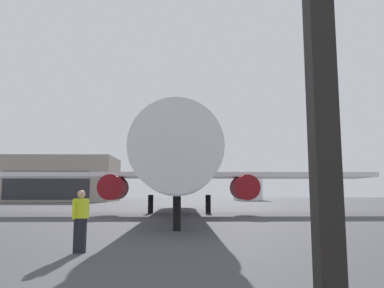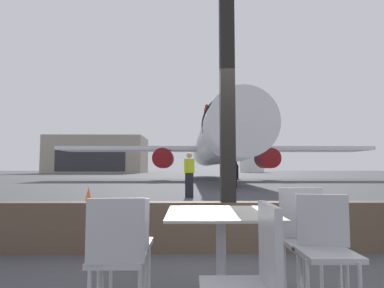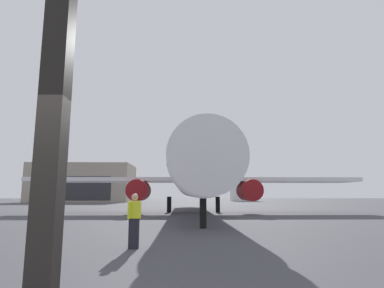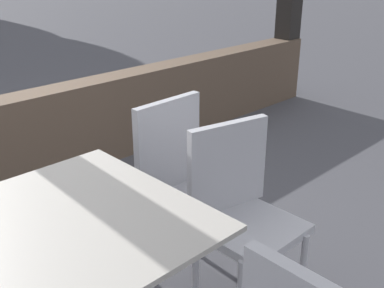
% 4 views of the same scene
% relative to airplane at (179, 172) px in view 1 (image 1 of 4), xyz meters
% --- Properties ---
extents(ground_plane, '(220.00, 220.00, 0.00)m').
position_rel_airplane_xyz_m(ground_plane, '(-2.12, 12.55, -3.38)').
color(ground_plane, '#424247').
extents(airplane, '(30.81, 34.33, 10.27)m').
position_rel_airplane_xyz_m(airplane, '(0.00, 0.00, 0.00)').
color(airplane, silver).
rests_on(airplane, ground).
extents(ground_crew_worker, '(0.40, 0.47, 1.74)m').
position_rel_airplane_xyz_m(ground_crew_worker, '(-2.63, -19.50, -2.48)').
color(ground_crew_worker, black).
rests_on(ground_crew_worker, ground).
extents(distant_hangar, '(23.00, 13.90, 8.92)m').
position_rel_airplane_xyz_m(distant_hangar, '(-25.11, 48.04, 1.08)').
color(distant_hangar, '#9E9384').
rests_on(distant_hangar, ground).
extents(fuel_storage_tank, '(6.89, 6.89, 6.19)m').
position_rel_airplane_xyz_m(fuel_storage_tank, '(15.69, 59.49, -0.28)').
color(fuel_storage_tank, white).
rests_on(fuel_storage_tank, ground).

